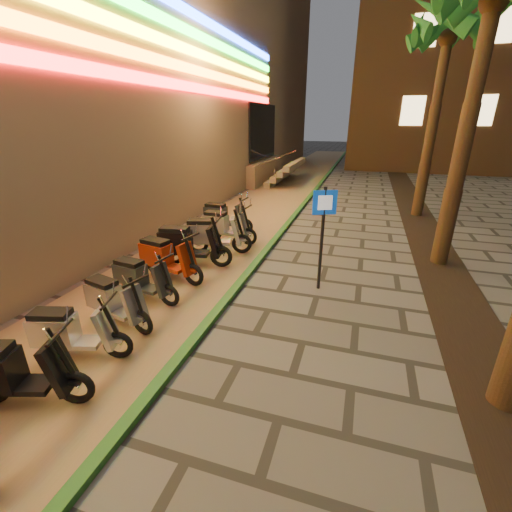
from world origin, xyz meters
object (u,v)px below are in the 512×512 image
(scooter_5, at_px, (70,332))
(scooter_8, at_px, (165,258))
(scooter_10, at_px, (211,234))
(scooter_7, at_px, (140,278))
(scooter_6, at_px, (113,300))
(scooter_4, at_px, (10,372))
(scooter_9, at_px, (187,244))
(pedestrian_sign, at_px, (323,225))
(scooter_12, at_px, (223,216))
(scooter_11, at_px, (224,225))

(scooter_5, relative_size, scooter_8, 0.88)
(scooter_10, bearing_deg, scooter_7, -112.63)
(scooter_8, relative_size, scooter_10, 0.96)
(scooter_6, bearing_deg, scooter_5, -75.44)
(scooter_4, bearing_deg, scooter_9, 73.66)
(pedestrian_sign, distance_m, scooter_5, 4.94)
(scooter_8, height_order, scooter_12, scooter_8)
(scooter_4, relative_size, scooter_5, 1.08)
(scooter_4, relative_size, scooter_9, 0.87)
(scooter_4, xyz_separation_m, scooter_10, (0.15, 5.76, 0.05))
(scooter_8, bearing_deg, scooter_6, -75.32)
(scooter_10, bearing_deg, scooter_11, 75.24)
(scooter_9, xyz_separation_m, scooter_12, (-0.24, 2.91, -0.05))
(scooter_7, xyz_separation_m, scooter_10, (0.30, 2.84, 0.08))
(pedestrian_sign, relative_size, scooter_4, 1.38)
(scooter_7, bearing_deg, scooter_8, 99.52)
(scooter_11, bearing_deg, scooter_8, -93.09)
(pedestrian_sign, height_order, scooter_10, pedestrian_sign)
(scooter_12, bearing_deg, scooter_10, -73.11)
(scooter_10, height_order, scooter_12, scooter_10)
(scooter_4, distance_m, scooter_10, 5.76)
(scooter_11, bearing_deg, pedestrian_sign, -32.33)
(scooter_7, bearing_deg, scooter_12, 99.62)
(scooter_4, height_order, scooter_6, scooter_4)
(pedestrian_sign, height_order, scooter_9, pedestrian_sign)
(scooter_8, distance_m, scooter_12, 3.76)
(scooter_10, height_order, scooter_11, scooter_10)
(scooter_5, distance_m, scooter_9, 3.82)
(scooter_8, xyz_separation_m, scooter_11, (0.30, 2.80, -0.00))
(scooter_4, bearing_deg, scooter_6, 74.43)
(pedestrian_sign, bearing_deg, scooter_8, 165.44)
(scooter_9, bearing_deg, scooter_11, 74.49)
(scooter_5, distance_m, scooter_6, 1.02)
(scooter_10, relative_size, scooter_11, 1.05)
(scooter_5, height_order, scooter_7, scooter_7)
(scooter_6, bearing_deg, scooter_10, 99.80)
(scooter_11, bearing_deg, scooter_4, -88.01)
(pedestrian_sign, bearing_deg, scooter_4, -149.71)
(scooter_7, distance_m, scooter_11, 3.83)
(scooter_5, bearing_deg, pedestrian_sign, 30.79)
(scooter_6, bearing_deg, scooter_9, 103.35)
(scooter_5, relative_size, scooter_12, 0.89)
(scooter_12, bearing_deg, scooter_7, -84.51)
(scooter_5, relative_size, scooter_7, 0.99)
(scooter_5, bearing_deg, scooter_8, 77.09)
(scooter_5, bearing_deg, scooter_10, 72.04)
(scooter_8, distance_m, scooter_9, 0.86)
(scooter_5, relative_size, scooter_11, 0.89)
(pedestrian_sign, bearing_deg, scooter_10, 134.67)
(scooter_4, bearing_deg, scooter_5, 74.54)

